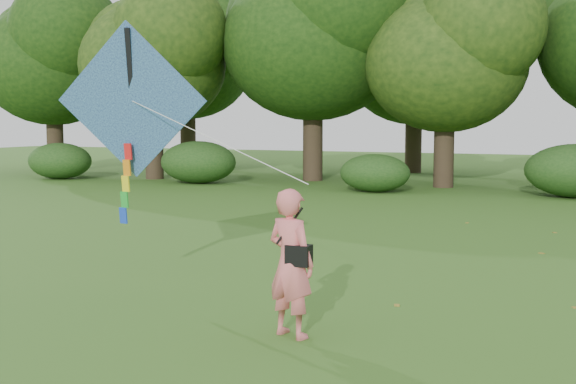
% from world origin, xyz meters
% --- Properties ---
extents(ground, '(100.00, 100.00, 0.00)m').
position_xyz_m(ground, '(0.00, 0.00, 0.00)').
color(ground, '#265114').
rests_on(ground, ground).
extents(man_kite_flyer, '(0.78, 0.64, 1.86)m').
position_xyz_m(man_kite_flyer, '(0.14, -0.86, 0.93)').
color(man_kite_flyer, '#EC6F71').
rests_on(man_kite_flyer, ground).
extents(crossbody_bag, '(0.43, 0.20, 0.72)m').
position_xyz_m(crossbody_bag, '(0.26, -0.89, 1.05)').
color(crossbody_bag, black).
rests_on(crossbody_bag, ground).
extents(flying_kite, '(4.84, 1.87, 3.20)m').
position_xyz_m(flying_kite, '(-3.22, 0.64, 2.95)').
color(flying_kite, '#233B97').
rests_on(flying_kite, ground).
extents(tree_line, '(54.70, 15.30, 9.48)m').
position_xyz_m(tree_line, '(1.67, 22.88, 5.60)').
color(tree_line, '#3A2D1E').
rests_on(tree_line, ground).
extents(shrub_band, '(39.15, 3.22, 1.88)m').
position_xyz_m(shrub_band, '(-0.72, 17.60, 0.86)').
color(shrub_band, '#264919').
rests_on(shrub_band, ground).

